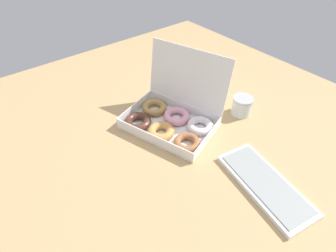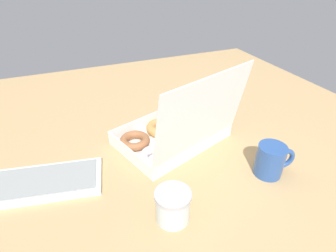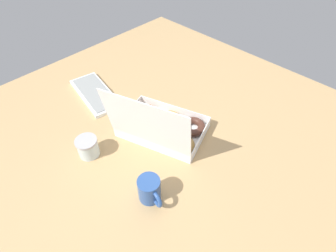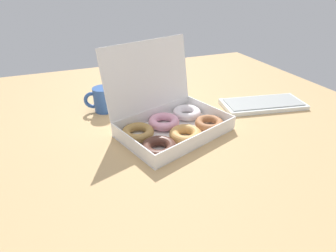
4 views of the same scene
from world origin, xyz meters
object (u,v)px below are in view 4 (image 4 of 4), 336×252
at_px(donut_box, 171,123).
at_px(glass_jar, 174,87).
at_px(keyboard, 263,104).
at_px(coffee_mug, 103,99).

bearing_deg(donut_box, glass_jar, 65.32).
distance_m(keyboard, glass_jar, 0.41).
bearing_deg(coffee_mug, donut_box, -53.26).
relative_size(keyboard, coffee_mug, 3.07).
relative_size(coffee_mug, glass_jar, 1.34).
bearing_deg(donut_box, coffee_mug, 126.74).
xyz_separation_m(donut_box, keyboard, (0.46, 0.06, -0.03)).
relative_size(donut_box, coffee_mug, 3.65).
bearing_deg(glass_jar, donut_box, -114.68).
distance_m(coffee_mug, glass_jar, 0.34).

